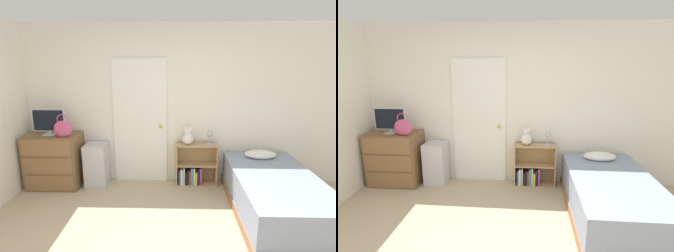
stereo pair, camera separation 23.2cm
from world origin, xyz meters
The scene contains 10 objects.
wall_back centered at (0.00, 2.22, 1.27)m, with size 10.00×0.06×2.55m.
door_closed centered at (-0.39, 2.17, 1.01)m, with size 0.86×0.09×2.02m.
dresser centered at (-1.74, 1.92, 0.43)m, with size 0.82×0.50×0.86m.
tv centered at (-1.76, 1.89, 1.07)m, with size 0.50×0.16×0.41m.
handbag centered at (-1.49, 1.77, 0.99)m, with size 0.28×0.11×0.35m.
storage_bin centered at (-1.08, 1.98, 0.34)m, with size 0.34×0.37×0.69m.
bookshelf centered at (0.49, 2.05, 0.26)m, with size 0.65×0.25×0.68m.
teddy_bear centered at (0.38, 2.05, 0.80)m, with size 0.19×0.19×0.28m.
desk_lamp centered at (0.72, 2.01, 0.84)m, with size 0.12×0.12×0.24m.
bed centered at (1.50, 1.22, 0.26)m, with size 1.07×1.93×0.63m.
Camera 2 is at (0.41, -1.95, 1.93)m, focal length 28.00 mm.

